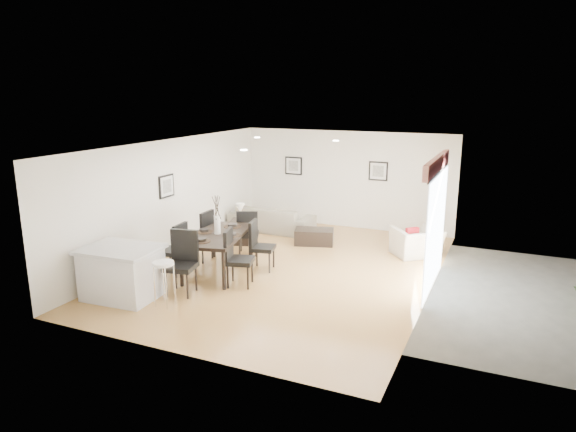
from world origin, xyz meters
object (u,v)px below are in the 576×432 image
at_px(kitchen_island, 122,272).
at_px(bar_stool, 164,268).
at_px(armchair, 417,242).
at_px(sofa, 272,219).
at_px(dining_table, 218,238).
at_px(dining_chair_enear, 235,254).
at_px(dining_chair_wfar, 203,233).
at_px(side_table, 241,232).
at_px(dining_chair_wnear, 176,246).
at_px(dining_chair_foot, 248,230).
at_px(dining_chair_efar, 259,242).
at_px(dining_chair_head, 182,258).
at_px(coffee_table, 314,237).

distance_m(kitchen_island, bar_stool, 0.99).
height_order(armchair, bar_stool, bar_stool).
bearing_deg(sofa, dining_table, 97.42).
height_order(dining_chair_enear, kitchen_island, dining_chair_enear).
xyz_separation_m(dining_chair_wfar, bar_stool, (0.77, -2.43, 0.06)).
bearing_deg(side_table, sofa, 83.08).
bearing_deg(dining_chair_wnear, kitchen_island, -11.00).
distance_m(dining_chair_foot, bar_stool, 3.19).
bearing_deg(dining_table, dining_chair_foot, 76.04).
relative_size(dining_table, side_table, 3.51).
relative_size(sofa, dining_chair_wnear, 2.09).
relative_size(dining_chair_wfar, dining_chair_foot, 1.06).
bearing_deg(dining_chair_foot, dining_chair_efar, 107.65).
xyz_separation_m(sofa, dining_chair_head, (0.38, -4.70, 0.34)).
bearing_deg(dining_chair_head, dining_chair_enear, 32.56).
height_order(dining_table, dining_chair_foot, dining_chair_foot).
distance_m(dining_chair_efar, kitchen_island, 2.91).
height_order(dining_chair_efar, kitchen_island, dining_chair_efar).
bearing_deg(armchair, dining_table, -1.42).
relative_size(armchair, bar_stool, 1.25).
bearing_deg(dining_chair_head, dining_chair_foot, 77.04).
xyz_separation_m(dining_chair_enear, kitchen_island, (-1.62, -1.39, -0.15)).
bearing_deg(coffee_table, dining_table, -129.36).
xyz_separation_m(sofa, dining_chair_wnear, (-0.32, -3.96, 0.28)).
relative_size(dining_table, dining_chair_efar, 2.02).
distance_m(dining_chair_wfar, kitchen_island, 2.44).
height_order(dining_chair_wfar, coffee_table, dining_chair_wfar).
xyz_separation_m(sofa, dining_chair_enear, (1.11, -3.99, 0.30)).
distance_m(dining_table, dining_chair_wnear, 0.88).
xyz_separation_m(dining_chair_foot, kitchen_island, (-0.94, -3.19, -0.12)).
height_order(dining_chair_efar, coffee_table, dining_chair_efar).
height_order(dining_chair_foot, coffee_table, dining_chair_foot).
bearing_deg(dining_chair_enear, dining_chair_wnear, 73.25).
bearing_deg(dining_chair_enear, dining_chair_efar, -15.67).
bearing_deg(bar_stool, dining_chair_head, 96.55).
bearing_deg(dining_chair_wfar, dining_chair_efar, 87.85).
height_order(sofa, dining_chair_enear, dining_chair_enear).
bearing_deg(kitchen_island, sofa, 81.05).
bearing_deg(dining_table, armchair, 25.09).
height_order(dining_chair_wnear, bar_stool, dining_chair_wnear).
distance_m(sofa, armchair, 4.12).
height_order(dining_chair_efar, dining_chair_foot, dining_chair_foot).
bearing_deg(bar_stool, dining_chair_wfar, 107.47).
height_order(dining_chair_wnear, dining_chair_wfar, dining_chair_wfar).
bearing_deg(dining_chair_head, coffee_table, 62.14).
xyz_separation_m(dining_chair_wnear, side_table, (0.14, 2.52, -0.31)).
bearing_deg(dining_chair_enear, coffee_table, -22.87).
bearing_deg(dining_chair_wfar, dining_chair_foot, 134.00).
height_order(armchair, dining_chair_enear, dining_chair_enear).
relative_size(side_table, bar_stool, 0.75).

